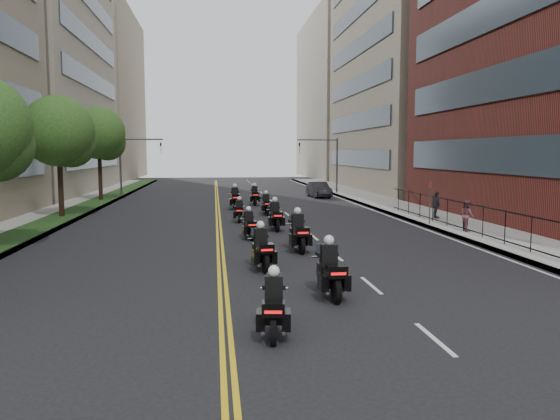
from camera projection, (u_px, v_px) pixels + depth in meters
The scene contains 25 objects.
ground at pixel (294, 345), 11.87m from camera, with size 160.00×160.00×0.00m, color black.
sidewalk_right at pixel (412, 211), 37.98m from camera, with size 4.00×90.00×0.15m, color gray.
sidewalk_left at pixel (53, 216), 35.11m from camera, with size 4.00×90.00×0.15m, color gray.
grass_strip at pixel (66, 215), 35.20m from camera, with size 2.00×90.00×0.04m, color #1A3513.
building_right_tan at pixel (423, 54), 60.24m from camera, with size 15.11×28.00×30.00m.
building_right_far at pixel (354, 99), 90.07m from camera, with size 15.00×28.00×26.00m, color #9C967E.
building_left_mid at pixel (9, 24), 54.84m from camera, with size 16.11×28.00×34.00m.
building_left_far at pixel (82, 95), 84.88m from camera, with size 16.00×28.00×26.00m, color gray.
iron_fence at pixel (494, 224), 24.94m from camera, with size 0.05×28.00×1.50m.
street_trees at pixel (33, 134), 28.38m from camera, with size 4.40×38.40×7.98m.
traffic_signal_right at pixel (328, 157), 54.08m from camera, with size 4.09×0.20×5.60m.
traffic_signal_left at pixel (131, 157), 51.81m from camera, with size 4.09×0.20×5.60m.
motorcycle_0 at pixel (274, 308), 12.48m from camera, with size 0.64×2.16×1.60m.
motorcycle_1 at pixel (330, 273), 15.81m from camera, with size 0.56×2.42×1.79m.
motorcycle_2 at pixel (261, 250), 19.51m from camera, with size 0.68×2.35×1.73m.
motorcycle_3 at pixel (298, 234), 23.12m from camera, with size 0.60×2.52×1.86m.
motorcycle_4 at pixel (249, 226), 26.40m from camera, with size 0.62×2.13×1.57m.
motorcycle_5 at pixel (275, 217), 29.31m from camera, with size 0.57×2.43×1.79m.
motorcycle_6 at pixel (239, 212), 32.89m from camera, with size 0.52×2.07×1.53m.
motorcycle_7 at pixel (266, 205), 36.62m from camera, with size 0.52×2.20×1.62m.
motorcycle_8 at pixel (235, 199), 40.13m from camera, with size 0.59×2.54×1.88m.
motorcycle_9 at pixel (255, 196), 43.34m from camera, with size 0.54×2.36×1.74m.
parked_sedan at pixel (319, 190), 50.76m from camera, with size 1.51×4.32×1.42m, color black.
pedestrian_b at pixel (467, 216), 27.93m from camera, with size 0.77×0.60×1.59m, color #82474E.
pedestrian_c at pixel (436, 205), 33.32m from camera, with size 0.97×0.40×1.66m, color #3A3940.
Camera 1 is at (-1.68, -11.38, 4.18)m, focal length 35.00 mm.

